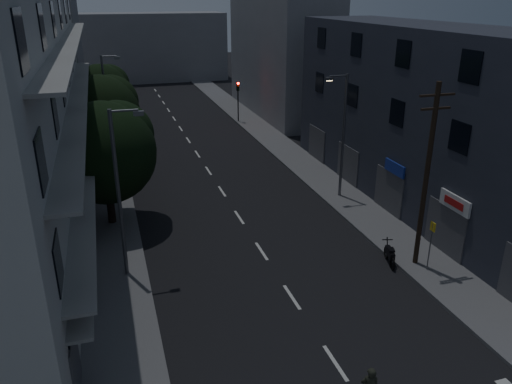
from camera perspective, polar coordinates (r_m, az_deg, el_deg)
ground at (r=39.08m, az=-5.61°, el=2.67°), size 160.00×160.00×0.00m
sidewalk_left at (r=38.40m, az=-16.63°, el=1.60°), size 3.00×90.00×0.15m
sidewalk_right at (r=41.10m, az=4.69°, el=3.77°), size 3.00×90.00×0.15m
lane_markings at (r=44.94m, az=-7.25°, el=5.15°), size 0.15×60.50×0.01m
building_left at (r=30.21m, az=-26.26°, el=8.63°), size 7.00×36.00×14.00m
building_right at (r=32.50m, az=19.74°, el=7.66°), size 6.19×28.00×11.00m
building_far_left at (r=59.65m, az=-22.56°, el=15.65°), size 6.00×20.00×16.00m
building_far_right at (r=56.94m, az=2.78°, el=15.46°), size 6.00×20.00×13.00m
building_far_end at (r=81.94m, az=-12.48°, el=15.87°), size 24.00×8.00×10.00m
tree_near at (r=29.25m, az=-16.85°, el=4.76°), size 5.80×5.80×7.15m
tree_mid at (r=39.22m, az=-17.26°, el=8.83°), size 5.78×5.78×7.11m
tree_far at (r=49.28m, az=-17.20°, el=10.97°), size 5.35×5.35×6.62m
traffic_signal_far_right at (r=52.64m, az=-2.07°, el=11.22°), size 0.28×0.37×4.10m
traffic_signal_far_left at (r=50.69m, az=-16.12°, el=9.98°), size 0.28×0.37×4.10m
street_lamp_left_near at (r=23.28m, az=-15.23°, el=0.56°), size 1.51×0.25×8.00m
street_lamp_right at (r=32.42m, az=9.80°, el=6.95°), size 1.51×0.25×8.00m
street_lamp_left_far at (r=43.36m, az=-16.63°, el=10.08°), size 1.51×0.25×8.00m
utility_pole at (r=24.64m, az=18.94°, el=1.98°), size 1.80×0.24×9.00m
bus_stop_sign at (r=25.30m, az=19.41°, el=-4.91°), size 0.06×0.35×2.52m
motorcycle at (r=26.17m, az=15.03°, el=-6.96°), size 0.73×1.79×1.17m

